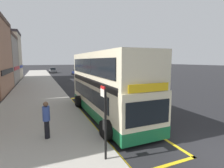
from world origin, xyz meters
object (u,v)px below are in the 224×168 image
(bus_stop_sign, at_px, (105,117))
(pedestrian_waiting_near_sign, at_px, (46,118))
(parked_car_grey_kerbside, at_px, (82,73))
(double_decker_bus, at_px, (106,87))
(parked_car_teal_distant, at_px, (89,75))
(parked_car_navy_ahead, at_px, (76,72))
(parked_car_grey_across, at_px, (53,70))

(bus_stop_sign, height_order, pedestrian_waiting_near_sign, bus_stop_sign)
(parked_car_grey_kerbside, bearing_deg, pedestrian_waiting_near_sign, 76.52)
(double_decker_bus, height_order, parked_car_teal_distant, double_decker_bus)
(parked_car_grey_kerbside, bearing_deg, parked_car_navy_ahead, -82.89)
(parked_car_grey_across, relative_size, parked_car_navy_ahead, 1.00)
(parked_car_navy_ahead, height_order, pedestrian_waiting_near_sign, pedestrian_waiting_near_sign)
(double_decker_bus, xyz_separation_m, parked_car_grey_kerbside, (5.47, 30.36, -1.26))
(bus_stop_sign, relative_size, pedestrian_waiting_near_sign, 1.53)
(parked_car_grey_kerbside, xyz_separation_m, parked_car_grey_across, (-5.65, 15.81, 0.00))
(parked_car_teal_distant, xyz_separation_m, parked_car_grey_across, (-5.71, 21.51, 0.00))
(parked_car_grey_kerbside, bearing_deg, double_decker_bus, 82.48)
(bus_stop_sign, relative_size, parked_car_grey_across, 0.66)
(parked_car_grey_kerbside, bearing_deg, parked_car_teal_distant, 93.32)
(parked_car_navy_ahead, bearing_deg, parked_car_teal_distant, -88.35)
(double_decker_bus, xyz_separation_m, parked_car_grey_across, (-0.18, 46.17, -1.26))
(pedestrian_waiting_near_sign, bearing_deg, parked_car_grey_across, 85.42)
(parked_car_teal_distant, distance_m, pedestrian_waiting_near_sign, 28.88)
(parked_car_teal_distant, relative_size, pedestrian_waiting_near_sign, 2.32)
(double_decker_bus, height_order, parked_car_grey_across, double_decker_bus)
(parked_car_navy_ahead, xyz_separation_m, pedestrian_waiting_near_sign, (-9.16, -38.03, 0.33))
(parked_car_grey_across, bearing_deg, double_decker_bus, -89.28)
(bus_stop_sign, bearing_deg, parked_car_grey_kerbside, 77.98)
(parked_car_grey_kerbside, relative_size, parked_car_navy_ahead, 1.00)
(double_decker_bus, distance_m, parked_car_grey_kerbside, 30.87)
(parked_car_teal_distant, bearing_deg, parked_car_grey_kerbside, 92.03)
(parked_car_grey_across, bearing_deg, parked_car_teal_distant, -74.63)
(double_decker_bus, height_order, pedestrian_waiting_near_sign, double_decker_bus)
(double_decker_bus, bearing_deg, parked_car_navy_ahead, 81.86)
(double_decker_bus, bearing_deg, pedestrian_waiting_near_sign, -147.90)
(bus_stop_sign, distance_m, parked_car_grey_across, 51.48)
(parked_car_navy_ahead, bearing_deg, double_decker_bus, -98.91)
(bus_stop_sign, height_order, parked_car_grey_across, bus_stop_sign)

